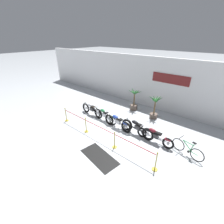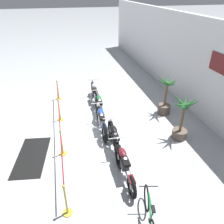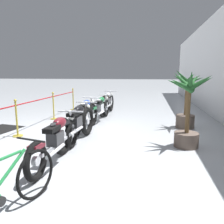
{
  "view_description": "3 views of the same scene",
  "coord_description": "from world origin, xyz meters",
  "px_view_note": "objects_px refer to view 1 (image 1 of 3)",
  "views": [
    {
      "loc": [
        5.3,
        -6.3,
        5.62
      ],
      "look_at": [
        -0.88,
        1.0,
        0.72
      ],
      "focal_mm": 24.0,
      "sensor_mm": 36.0,
      "label": 1
    },
    {
      "loc": [
        7.45,
        -0.89,
        5.27
      ],
      "look_at": [
        0.27,
        0.86,
        0.98
      ],
      "focal_mm": 35.0,
      "sensor_mm": 36.0,
      "label": 2
    },
    {
      "loc": [
        6.54,
        2.48,
        1.75
      ],
      "look_at": [
        -0.38,
        1.27,
        0.5
      ],
      "focal_mm": 35.0,
      "sensor_mm": 36.0,
      "label": 3
    }
  ],
  "objects_px": {
    "motorcycle_black_3": "(137,128)",
    "bicycle": "(187,149)",
    "motorcycle_silver_0": "(92,110)",
    "stanchion_mid_right": "(115,142)",
    "motorcycle_green_1": "(104,115)",
    "stanchion_far_left": "(86,123)",
    "potted_palm_right_of_row": "(134,101)",
    "motorcycle_blue_2": "(117,122)",
    "motorcycle_maroon_4": "(154,136)",
    "stanchion_far_right": "(156,164)",
    "stanchion_mid_left": "(86,127)",
    "floor_banner": "(99,157)",
    "potted_palm_left_of_row": "(155,108)"
  },
  "relations": [
    {
      "from": "potted_palm_right_of_row",
      "to": "stanchion_far_right",
      "type": "height_order",
      "value": "potted_palm_right_of_row"
    },
    {
      "from": "stanchion_mid_left",
      "to": "potted_palm_right_of_row",
      "type": "bearing_deg",
      "value": 83.6
    },
    {
      "from": "stanchion_mid_right",
      "to": "motorcycle_maroon_4",
      "type": "bearing_deg",
      "value": 51.38
    },
    {
      "from": "motorcycle_maroon_4",
      "to": "stanchion_far_left",
      "type": "distance_m",
      "value": 4.22
    },
    {
      "from": "motorcycle_green_1",
      "to": "stanchion_far_right",
      "type": "xyz_separation_m",
      "value": [
        4.9,
        -1.83,
        -0.11
      ]
    },
    {
      "from": "motorcycle_blue_2",
      "to": "stanchion_far_right",
      "type": "relative_size",
      "value": 2.12
    },
    {
      "from": "motorcycle_maroon_4",
      "to": "stanchion_far_left",
      "type": "height_order",
      "value": "stanchion_far_left"
    },
    {
      "from": "motorcycle_silver_0",
      "to": "floor_banner",
      "type": "height_order",
      "value": "motorcycle_silver_0"
    },
    {
      "from": "stanchion_mid_right",
      "to": "stanchion_far_right",
      "type": "xyz_separation_m",
      "value": [
        2.44,
        0.0,
        0.0
      ]
    },
    {
      "from": "motorcycle_black_3",
      "to": "bicycle",
      "type": "height_order",
      "value": "motorcycle_black_3"
    },
    {
      "from": "motorcycle_blue_2",
      "to": "potted_palm_right_of_row",
      "type": "bearing_deg",
      "value": 103.02
    },
    {
      "from": "motorcycle_blue_2",
      "to": "floor_banner",
      "type": "height_order",
      "value": "motorcycle_blue_2"
    },
    {
      "from": "potted_palm_left_of_row",
      "to": "stanchion_mid_left",
      "type": "distance_m",
      "value": 5.2
    },
    {
      "from": "motorcycle_silver_0",
      "to": "stanchion_mid_left",
      "type": "distance_m",
      "value": 2.31
    },
    {
      "from": "potted_palm_right_of_row",
      "to": "motorcycle_green_1",
      "type": "bearing_deg",
      "value": -101.66
    },
    {
      "from": "motorcycle_maroon_4",
      "to": "potted_palm_right_of_row",
      "type": "height_order",
      "value": "potted_palm_right_of_row"
    },
    {
      "from": "stanchion_mid_left",
      "to": "motorcycle_blue_2",
      "type": "bearing_deg",
      "value": 52.33
    },
    {
      "from": "motorcycle_black_3",
      "to": "stanchion_mid_left",
      "type": "height_order",
      "value": "stanchion_mid_left"
    },
    {
      "from": "motorcycle_blue_2",
      "to": "motorcycle_maroon_4",
      "type": "distance_m",
      "value": 2.59
    },
    {
      "from": "stanchion_mid_left",
      "to": "floor_banner",
      "type": "xyz_separation_m",
      "value": [
        2.26,
        -1.1,
        -0.35
      ]
    },
    {
      "from": "motorcycle_green_1",
      "to": "stanchion_far_right",
      "type": "bearing_deg",
      "value": -20.47
    },
    {
      "from": "motorcycle_black_3",
      "to": "motorcycle_maroon_4",
      "type": "height_order",
      "value": "motorcycle_black_3"
    },
    {
      "from": "motorcycle_silver_0",
      "to": "stanchion_mid_right",
      "type": "height_order",
      "value": "stanchion_mid_right"
    },
    {
      "from": "motorcycle_maroon_4",
      "to": "stanchion_mid_right",
      "type": "xyz_separation_m",
      "value": [
        -1.47,
        -1.84,
        -0.1
      ]
    },
    {
      "from": "motorcycle_green_1",
      "to": "stanchion_far_left",
      "type": "height_order",
      "value": "stanchion_far_left"
    },
    {
      "from": "motorcycle_blue_2",
      "to": "motorcycle_silver_0",
      "type": "bearing_deg",
      "value": 176.13
    },
    {
      "from": "motorcycle_blue_2",
      "to": "motorcycle_black_3",
      "type": "xyz_separation_m",
      "value": [
        1.4,
        0.21,
        0.01
      ]
    },
    {
      "from": "motorcycle_silver_0",
      "to": "motorcycle_blue_2",
      "type": "distance_m",
      "value": 2.69
    },
    {
      "from": "floor_banner",
      "to": "motorcycle_black_3",
      "type": "bearing_deg",
      "value": 90.69
    },
    {
      "from": "motorcycle_silver_0",
      "to": "bicycle",
      "type": "distance_m",
      "value": 7.06
    },
    {
      "from": "potted_palm_right_of_row",
      "to": "bicycle",
      "type": "bearing_deg",
      "value": -28.98
    },
    {
      "from": "bicycle",
      "to": "stanchion_far_left",
      "type": "bearing_deg",
      "value": -160.52
    },
    {
      "from": "motorcycle_green_1",
      "to": "bicycle",
      "type": "relative_size",
      "value": 1.37
    },
    {
      "from": "stanchion_far_right",
      "to": "floor_banner",
      "type": "height_order",
      "value": "stanchion_far_right"
    },
    {
      "from": "bicycle",
      "to": "motorcycle_black_3",
      "type": "bearing_deg",
      "value": -177.6
    },
    {
      "from": "motorcycle_black_3",
      "to": "floor_banner",
      "type": "bearing_deg",
      "value": -97.87
    },
    {
      "from": "potted_palm_left_of_row",
      "to": "stanchion_mid_right",
      "type": "distance_m",
      "value": 4.56
    },
    {
      "from": "stanchion_mid_left",
      "to": "stanchion_mid_right",
      "type": "xyz_separation_m",
      "value": [
        2.38,
        0.0,
        0.0
      ]
    },
    {
      "from": "motorcycle_silver_0",
      "to": "potted_palm_right_of_row",
      "type": "bearing_deg",
      "value": 56.67
    },
    {
      "from": "motorcycle_black_3",
      "to": "stanchion_mid_right",
      "type": "relative_size",
      "value": 2.25
    },
    {
      "from": "stanchion_mid_right",
      "to": "stanchion_far_right",
      "type": "distance_m",
      "value": 2.44
    },
    {
      "from": "motorcycle_green_1",
      "to": "motorcycle_silver_0",
      "type": "bearing_deg",
      "value": -179.82
    },
    {
      "from": "potted_palm_right_of_row",
      "to": "stanchion_mid_right",
      "type": "distance_m",
      "value": 5.16
    },
    {
      "from": "motorcycle_green_1",
      "to": "stanchion_far_left",
      "type": "bearing_deg",
      "value": -85.73
    },
    {
      "from": "motorcycle_silver_0",
      "to": "stanchion_mid_right",
      "type": "distance_m",
      "value": 4.21
    },
    {
      "from": "motorcycle_black_3",
      "to": "stanchion_mid_left",
      "type": "relative_size",
      "value": 2.25
    },
    {
      "from": "motorcycle_black_3",
      "to": "stanchion_far_left",
      "type": "bearing_deg",
      "value": -144.65
    },
    {
      "from": "motorcycle_black_3",
      "to": "potted_palm_left_of_row",
      "type": "height_order",
      "value": "potted_palm_left_of_row"
    },
    {
      "from": "potted_palm_left_of_row",
      "to": "floor_banner",
      "type": "xyz_separation_m",
      "value": [
        -0.23,
        -5.63,
        -0.84
      ]
    },
    {
      "from": "motorcycle_maroon_4",
      "to": "stanchion_mid_right",
      "type": "height_order",
      "value": "stanchion_mid_right"
    }
  ]
}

